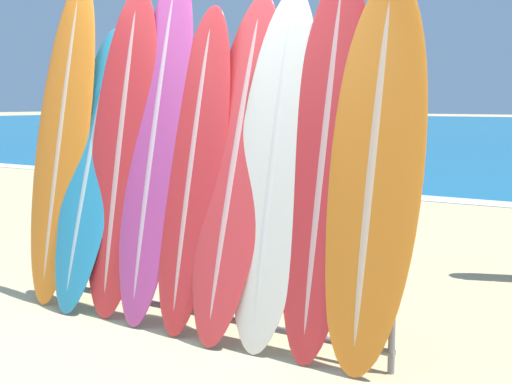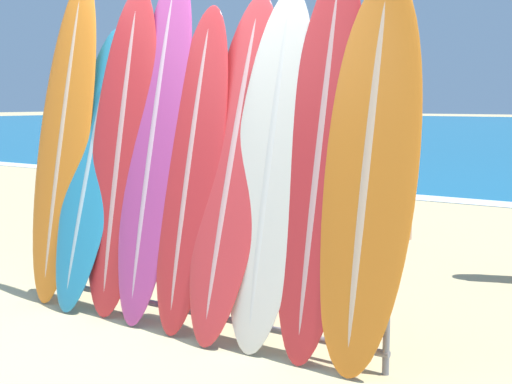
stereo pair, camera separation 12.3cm
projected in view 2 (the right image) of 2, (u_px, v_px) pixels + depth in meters
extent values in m
plane|color=tan|center=(80.00, 354.00, 4.37)|extent=(160.00, 160.00, 0.00)
cube|color=white|center=(483.00, 203.00, 10.84)|extent=(120.00, 0.60, 0.01)
cylinder|color=slate|center=(48.00, 244.00, 5.65)|extent=(0.04, 0.04, 0.84)
cylinder|color=slate|center=(387.00, 303.00, 4.00)|extent=(0.04, 0.04, 0.84)
cylinder|color=slate|center=(188.00, 210.00, 4.77)|extent=(2.95, 0.04, 0.04)
cylinder|color=slate|center=(189.00, 311.00, 4.86)|extent=(2.95, 0.04, 0.04)
ellipsoid|color=orange|center=(64.00, 139.00, 5.49)|extent=(0.57, 0.56, 2.51)
ellipsoid|color=beige|center=(64.00, 139.00, 5.49)|extent=(0.10, 0.55, 2.41)
ellipsoid|color=teal|center=(92.00, 168.00, 5.31)|extent=(0.53, 0.67, 2.10)
ellipsoid|color=#98BACC|center=(92.00, 168.00, 5.31)|extent=(0.10, 0.65, 2.02)
ellipsoid|color=red|center=(121.00, 151.00, 5.13)|extent=(0.60, 0.51, 2.37)
ellipsoid|color=#D19A9C|center=(121.00, 151.00, 5.13)|extent=(0.11, 0.50, 2.28)
ellipsoid|color=#B23D8E|center=(155.00, 145.00, 4.96)|extent=(0.53, 0.62, 2.48)
ellipsoid|color=#CAA1BE|center=(155.00, 145.00, 4.96)|extent=(0.10, 0.61, 2.38)
ellipsoid|color=red|center=(192.00, 168.00, 4.75)|extent=(0.49, 0.57, 2.20)
ellipsoid|color=#D19A9C|center=(192.00, 168.00, 4.75)|extent=(0.09, 0.56, 2.11)
ellipsoid|color=red|center=(233.00, 166.00, 4.58)|extent=(0.53, 0.71, 2.26)
ellipsoid|color=#D59E9F|center=(233.00, 166.00, 4.58)|extent=(0.10, 0.70, 2.17)
ellipsoid|color=silver|center=(270.00, 170.00, 4.40)|extent=(0.55, 0.54, 2.25)
ellipsoid|color=silver|center=(270.00, 170.00, 4.40)|extent=(0.10, 0.53, 2.16)
ellipsoid|color=red|center=(320.00, 162.00, 4.21)|extent=(0.51, 0.53, 2.37)
ellipsoid|color=#D19A9C|center=(320.00, 162.00, 4.21)|extent=(0.09, 0.52, 2.28)
ellipsoid|color=orange|center=(368.00, 174.00, 4.01)|extent=(0.59, 0.52, 2.28)
ellipsoid|color=beige|center=(368.00, 174.00, 4.01)|extent=(0.11, 0.51, 2.19)
cylinder|color=beige|center=(277.00, 207.00, 7.86)|extent=(0.11, 0.11, 0.76)
cylinder|color=beige|center=(272.00, 209.00, 7.70)|extent=(0.11, 0.11, 0.76)
cube|color=#282D38|center=(275.00, 184.00, 7.74)|extent=(0.19, 0.24, 0.23)
cube|color=#2D333D|center=(275.00, 146.00, 7.69)|extent=(0.21, 0.26, 0.60)
sphere|color=beige|center=(275.00, 105.00, 7.63)|extent=(0.22, 0.22, 0.22)
cylinder|color=tan|center=(408.00, 206.00, 7.96)|extent=(0.11, 0.11, 0.77)
cylinder|color=tan|center=(394.00, 204.00, 8.06)|extent=(0.11, 0.11, 0.77)
cube|color=#282D38|center=(402.00, 181.00, 7.97)|extent=(0.22, 0.15, 0.23)
cube|color=#42996B|center=(403.00, 144.00, 7.92)|extent=(0.24, 0.16, 0.60)
sphere|color=tan|center=(404.00, 104.00, 7.87)|extent=(0.22, 0.22, 0.22)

